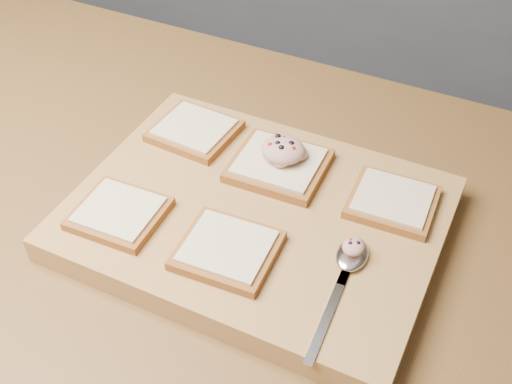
# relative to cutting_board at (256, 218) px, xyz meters

# --- Properties ---
(island_counter) EXTENTS (2.00, 0.80, 0.90)m
(island_counter) POSITION_rel_cutting_board_xyz_m (-0.16, 0.02, -0.47)
(island_counter) COLOR slate
(island_counter) RESTS_ON ground
(back_counter) EXTENTS (3.60, 0.62, 0.94)m
(back_counter) POSITION_rel_cutting_board_xyz_m (-0.16, 1.45, -0.45)
(back_counter) COLOR slate
(back_counter) RESTS_ON ground
(cutting_board) EXTENTS (0.47, 0.36, 0.04)m
(cutting_board) POSITION_rel_cutting_board_xyz_m (0.00, 0.00, 0.00)
(cutting_board) COLOR tan
(cutting_board) RESTS_ON island_counter
(bread_far_left) EXTENTS (0.12, 0.11, 0.02)m
(bread_far_left) POSITION_rel_cutting_board_xyz_m (-0.15, 0.10, 0.03)
(bread_far_left) COLOR brown
(bread_far_left) RESTS_ON cutting_board
(bread_far_center) EXTENTS (0.13, 0.12, 0.02)m
(bread_far_center) POSITION_rel_cutting_board_xyz_m (-0.01, 0.08, 0.03)
(bread_far_center) COLOR brown
(bread_far_center) RESTS_ON cutting_board
(bread_far_right) EXTENTS (0.11, 0.10, 0.02)m
(bread_far_right) POSITION_rel_cutting_board_xyz_m (0.16, 0.08, 0.03)
(bread_far_right) COLOR brown
(bread_far_right) RESTS_ON cutting_board
(bread_near_left) EXTENTS (0.11, 0.10, 0.02)m
(bread_near_left) POSITION_rel_cutting_board_xyz_m (-0.15, -0.09, 0.03)
(bread_near_left) COLOR brown
(bread_near_left) RESTS_ON cutting_board
(bread_near_center) EXTENTS (0.12, 0.11, 0.02)m
(bread_near_center) POSITION_rel_cutting_board_xyz_m (0.00, -0.09, 0.03)
(bread_near_center) COLOR brown
(bread_near_center) RESTS_ON cutting_board
(tuna_salad_dollop) EXTENTS (0.06, 0.06, 0.03)m
(tuna_salad_dollop) POSITION_rel_cutting_board_xyz_m (-0.00, 0.09, 0.05)
(tuna_salad_dollop) COLOR #D9968B
(tuna_salad_dollop) RESTS_ON bread_far_center
(spoon) EXTENTS (0.04, 0.19, 0.01)m
(spoon) POSITION_rel_cutting_board_xyz_m (0.14, -0.04, 0.02)
(spoon) COLOR silver
(spoon) RESTS_ON cutting_board
(spoon_salad) EXTENTS (0.03, 0.03, 0.02)m
(spoon_salad) POSITION_rel_cutting_board_xyz_m (0.14, -0.03, 0.04)
(spoon_salad) COLOR #D9968B
(spoon_salad) RESTS_ON spoon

